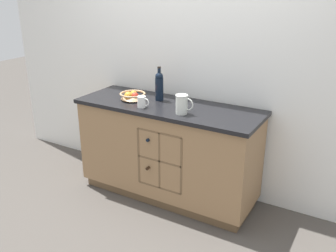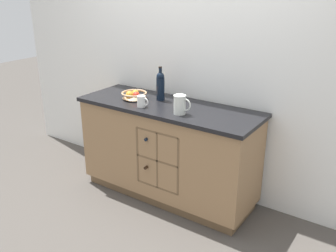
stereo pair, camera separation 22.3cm
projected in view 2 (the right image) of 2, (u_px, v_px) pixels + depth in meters
ground_plane at (168, 194)px, 3.64m from camera, size 14.00×14.00×0.00m
back_wall at (189, 58)px, 3.45m from camera, size 4.40×0.06×2.55m
kitchen_island at (168, 151)px, 3.47m from camera, size 1.69×0.61×0.91m
fruit_bowl at (134, 95)px, 3.47m from camera, size 0.24×0.24×0.08m
white_pitcher at (180, 104)px, 3.06m from camera, size 0.16×0.11×0.16m
ceramic_mug at (142, 101)px, 3.25m from camera, size 0.11×0.07×0.10m
standing_wine_bottle at (160, 85)px, 3.40m from camera, size 0.08×0.08×0.31m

